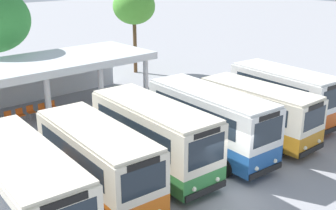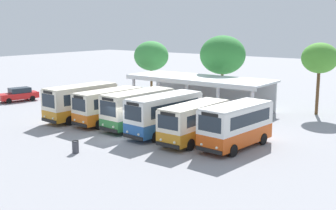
# 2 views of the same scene
# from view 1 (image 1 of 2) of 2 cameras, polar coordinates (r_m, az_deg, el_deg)

# --- Properties ---
(ground_plane) EXTENTS (180.00, 180.00, 0.00)m
(ground_plane) POSITION_cam_1_polar(r_m,az_deg,el_deg) (18.52, 7.74, -11.67)
(ground_plane) COLOR #939399
(city_bus_nearest_orange) EXTENTS (2.85, 7.51, 3.34)m
(city_bus_nearest_orange) POSITION_cam_1_polar(r_m,az_deg,el_deg) (15.75, -19.02, -10.76)
(city_bus_nearest_orange) COLOR black
(city_bus_nearest_orange) RESTS_ON ground
(city_bus_second_in_row) EXTENTS (2.75, 7.04, 3.15)m
(city_bus_second_in_row) POSITION_cam_1_polar(r_m,az_deg,el_deg) (17.41, -9.56, -7.34)
(city_bus_second_in_row) COLOR black
(city_bus_second_in_row) RESTS_ON ground
(city_bus_middle_cream) EXTENTS (2.80, 7.38, 3.29)m
(city_bus_middle_cream) POSITION_cam_1_polar(r_m,az_deg,el_deg) (19.40, -1.97, -4.01)
(city_bus_middle_cream) COLOR black
(city_bus_middle_cream) RESTS_ON ground
(city_bus_fourth_amber) EXTENTS (2.80, 7.57, 3.35)m
(city_bus_fourth_amber) POSITION_cam_1_polar(r_m,az_deg,el_deg) (21.17, 5.73, -2.01)
(city_bus_fourth_amber) COLOR black
(city_bus_fourth_amber) RESTS_ON ground
(city_bus_fifth_blue) EXTENTS (2.45, 6.94, 3.04)m
(city_bus_fifth_blue) POSITION_cam_1_polar(r_m,az_deg,el_deg) (23.36, 12.06, -0.73)
(city_bus_fifth_blue) COLOR black
(city_bus_fifth_blue) RESTS_ON ground
(city_bus_far_end_green) EXTENTS (2.94, 6.89, 3.28)m
(city_bus_far_end_green) POSITION_cam_1_polar(r_m,az_deg,el_deg) (26.23, 15.37, 1.45)
(city_bus_far_end_green) COLOR black
(city_bus_far_end_green) RESTS_ON ground
(terminal_canopy) EXTENTS (16.32, 5.72, 3.40)m
(terminal_canopy) POSITION_cam_1_polar(r_m,az_deg,el_deg) (28.43, -18.79, 4.17)
(terminal_canopy) COLOR silver
(terminal_canopy) RESTS_ON ground
(waiting_chair_end_by_column) EXTENTS (0.45, 0.45, 0.86)m
(waiting_chair_end_by_column) POSITION_cam_1_polar(r_m,az_deg,el_deg) (27.03, -20.79, -1.49)
(waiting_chair_end_by_column) COLOR slate
(waiting_chair_end_by_column) RESTS_ON ground
(waiting_chair_second_from_end) EXTENTS (0.45, 0.45, 0.86)m
(waiting_chair_second_from_end) POSITION_cam_1_polar(r_m,az_deg,el_deg) (27.29, -19.40, -1.14)
(waiting_chair_second_from_end) COLOR slate
(waiting_chair_second_from_end) RESTS_ON ground
(waiting_chair_middle_seat) EXTENTS (0.45, 0.45, 0.86)m
(waiting_chair_middle_seat) POSITION_cam_1_polar(r_m,az_deg,el_deg) (27.63, -18.11, -0.75)
(waiting_chair_middle_seat) COLOR slate
(waiting_chair_middle_seat) RESTS_ON ground
(waiting_chair_fourth_seat) EXTENTS (0.45, 0.45, 0.86)m
(waiting_chair_fourth_seat) POSITION_cam_1_polar(r_m,az_deg,el_deg) (27.80, -16.66, -0.49)
(waiting_chair_fourth_seat) COLOR slate
(waiting_chair_fourth_seat) RESTS_ON ground
(waiting_chair_fifth_seat) EXTENTS (0.45, 0.45, 0.86)m
(waiting_chair_fifth_seat) POSITION_cam_1_polar(r_m,az_deg,el_deg) (28.13, -15.39, -0.14)
(waiting_chair_fifth_seat) COLOR slate
(waiting_chair_fifth_seat) RESTS_ON ground
(roadside_tree_east_of_canopy) EXTENTS (3.60, 3.60, 7.30)m
(roadside_tree_east_of_canopy) POSITION_cam_1_polar(r_m,az_deg,el_deg) (36.76, -4.63, 13.14)
(roadside_tree_east_of_canopy) COLOR brown
(roadside_tree_east_of_canopy) RESTS_ON ground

